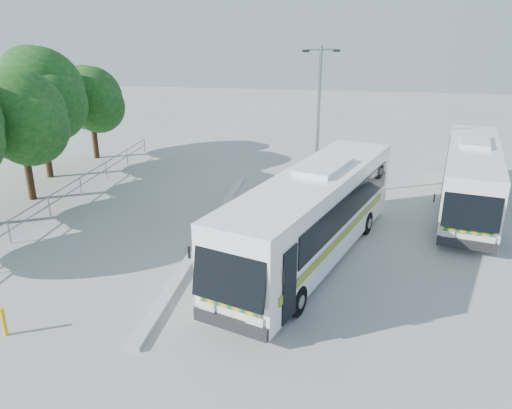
% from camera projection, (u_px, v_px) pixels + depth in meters
% --- Properties ---
extents(ground, '(100.00, 100.00, 0.00)m').
position_uv_depth(ground, '(252.00, 261.00, 18.91)').
color(ground, '#ACACA6').
rests_on(ground, ground).
extents(kerb_divider, '(0.40, 16.00, 0.15)m').
position_uv_depth(kerb_divider, '(206.00, 234.00, 21.08)').
color(kerb_divider, '#B2B2AD').
rests_on(kerb_divider, ground).
extents(railing, '(0.06, 22.00, 1.00)m').
position_uv_depth(railing, '(60.00, 195.00, 23.85)').
color(railing, gray).
rests_on(railing, ground).
extents(tree_far_c, '(4.97, 4.69, 6.49)m').
position_uv_depth(tree_far_c, '(21.00, 116.00, 23.97)').
color(tree_far_c, '#382314').
rests_on(tree_far_c, ground).
extents(tree_far_d, '(5.62, 5.30, 7.33)m').
position_uv_depth(tree_far_d, '(40.00, 93.00, 27.38)').
color(tree_far_d, '#382314').
rests_on(tree_far_d, ground).
extents(tree_far_e, '(4.54, 4.28, 5.92)m').
position_uv_depth(tree_far_e, '(91.00, 99.00, 31.76)').
color(tree_far_e, '#382314').
rests_on(tree_far_e, ground).
extents(coach_main, '(6.22, 12.10, 3.33)m').
position_uv_depth(coach_main, '(313.00, 214.00, 18.44)').
color(coach_main, white).
rests_on(coach_main, ground).
extents(coach_adjacent, '(4.59, 11.26, 3.07)m').
position_uv_depth(coach_adjacent, '(471.00, 176.00, 23.43)').
color(coach_adjacent, white).
rests_on(coach_adjacent, ground).
extents(lamppost, '(1.78, 0.75, 7.47)m').
position_uv_depth(lamppost, '(318.00, 117.00, 24.33)').
color(lamppost, gray).
rests_on(lamppost, ground).
extents(bollard, '(0.16, 0.16, 0.89)m').
position_uv_depth(bollard, '(4.00, 322.00, 14.28)').
color(bollard, gold).
rests_on(bollard, ground).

